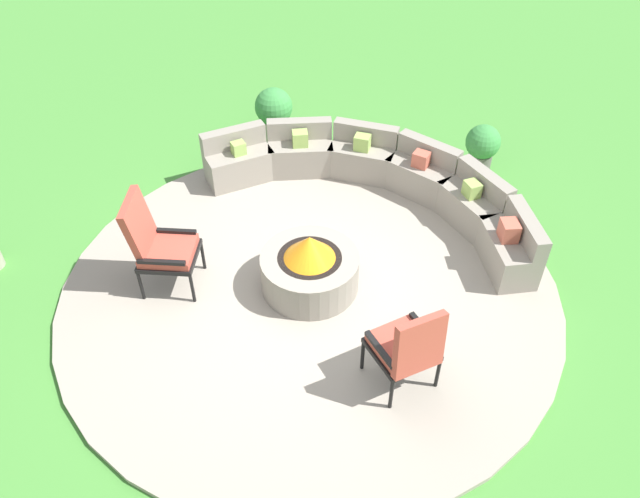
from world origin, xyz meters
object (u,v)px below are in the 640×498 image
(lounge_chair_front_left, at_px, (158,243))
(potted_plant_1, at_px, (274,111))
(potted_plant_0, at_px, (482,147))
(curved_stone_bench, at_px, (380,180))
(fire_pit, at_px, (310,268))
(lounge_chair_front_right, at_px, (408,346))

(lounge_chair_front_left, distance_m, potted_plant_1, 3.28)
(potted_plant_0, bearing_deg, lounge_chair_front_left, -116.96)
(curved_stone_bench, bearing_deg, potted_plant_1, 165.44)
(fire_pit, distance_m, potted_plant_0, 3.20)
(lounge_chair_front_right, distance_m, potted_plant_1, 4.69)
(potted_plant_1, bearing_deg, lounge_chair_front_left, -75.07)
(fire_pit, height_order, potted_plant_0, fire_pit)
(curved_stone_bench, relative_size, lounge_chair_front_right, 4.40)
(lounge_chair_front_left, distance_m, potted_plant_0, 4.46)
(lounge_chair_front_left, bearing_deg, potted_plant_0, 123.93)
(potted_plant_1, bearing_deg, curved_stone_bench, -14.56)
(curved_stone_bench, bearing_deg, lounge_chair_front_left, -114.58)
(fire_pit, distance_m, curved_stone_bench, 1.81)
(fire_pit, relative_size, lounge_chair_front_left, 0.92)
(curved_stone_bench, bearing_deg, potted_plant_0, 58.60)
(fire_pit, distance_m, lounge_chair_front_left, 1.62)
(potted_plant_0, distance_m, potted_plant_1, 2.97)
(curved_stone_bench, distance_m, potted_plant_1, 2.12)
(lounge_chair_front_right, height_order, potted_plant_1, lounge_chair_front_right)
(fire_pit, xyz_separation_m, curved_stone_bench, (-0.15, 1.80, 0.02))
(curved_stone_bench, distance_m, potted_plant_0, 1.56)
(potted_plant_1, bearing_deg, lounge_chair_front_right, -38.62)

